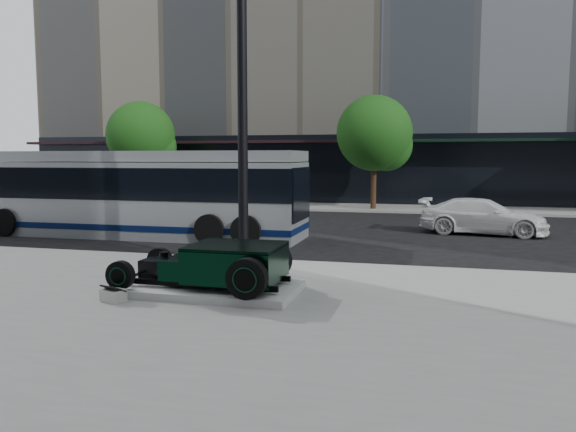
% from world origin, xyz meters
% --- Properties ---
extents(ground, '(120.00, 120.00, 0.00)m').
position_xyz_m(ground, '(0.00, 0.00, 0.00)').
color(ground, black).
rests_on(ground, ground).
extents(sidewalk_near, '(70.00, 17.00, 0.12)m').
position_xyz_m(sidewalk_near, '(0.00, -10.50, 0.06)').
color(sidewalk_near, gray).
rests_on(sidewalk_near, ground).
extents(sidewalk_far, '(70.00, 4.00, 0.12)m').
position_xyz_m(sidewalk_far, '(0.00, 14.00, 0.06)').
color(sidewalk_far, gray).
rests_on(sidewalk_far, ground).
extents(street_trees, '(29.80, 3.80, 5.70)m').
position_xyz_m(street_trees, '(1.15, 13.07, 3.77)').
color(street_trees, black).
rests_on(street_trees, sidewalk_far).
extents(display_plinth, '(3.40, 1.80, 0.15)m').
position_xyz_m(display_plinth, '(-0.24, -5.71, 0.20)').
color(display_plinth, silver).
rests_on(display_plinth, sidewalk_near).
extents(hot_rod, '(3.22, 2.00, 0.81)m').
position_xyz_m(hot_rod, '(0.10, -5.71, 0.70)').
color(hot_rod, black).
rests_on(hot_rod, display_plinth).
extents(info_plaque, '(0.47, 0.40, 0.31)m').
position_xyz_m(info_plaque, '(-1.67, -6.78, 0.24)').
color(info_plaque, silver).
rests_on(info_plaque, sidewalk_near).
extents(lamppost, '(0.45, 0.45, 8.21)m').
position_xyz_m(lamppost, '(-0.68, -2.38, 3.92)').
color(lamppost, black).
rests_on(lamppost, sidewalk_near).
extents(transit_bus, '(12.12, 2.88, 2.92)m').
position_xyz_m(transit_bus, '(-6.19, 1.85, 1.49)').
color(transit_bus, '#ABB1B5').
rests_on(transit_bus, ground).
extents(white_sedan, '(4.56, 2.36, 1.26)m').
position_xyz_m(white_sedan, '(5.66, 5.23, 0.63)').
color(white_sedan, white).
rests_on(white_sedan, ground).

